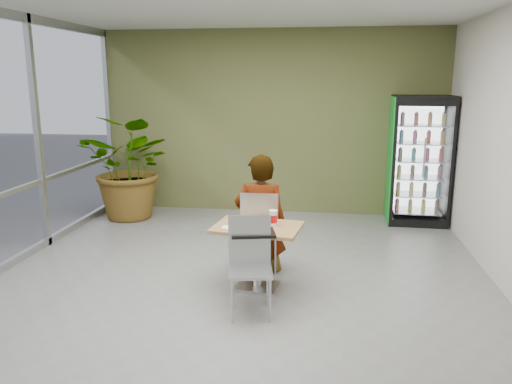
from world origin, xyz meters
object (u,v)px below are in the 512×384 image
(chair_far, at_px, (260,225))
(soda_cup, at_px, (273,218))
(beverage_fridge, at_px, (419,160))
(dining_table, at_px, (257,244))
(potted_plant, at_px, (132,167))
(chair_near, at_px, (250,257))
(cafeteria_tray, at_px, (253,233))
(seated_woman, at_px, (260,225))

(chair_far, height_order, soda_cup, chair_far)
(chair_far, height_order, beverage_fridge, beverage_fridge)
(dining_table, xyz_separation_m, chair_far, (-0.04, 0.51, 0.07))
(potted_plant, bearing_deg, beverage_fridge, 4.78)
(chair_near, height_order, cafeteria_tray, chair_near)
(chair_far, relative_size, soda_cup, 6.01)
(dining_table, relative_size, soda_cup, 6.07)
(dining_table, height_order, beverage_fridge, beverage_fridge)
(dining_table, xyz_separation_m, soda_cup, (0.17, 0.05, 0.30))
(chair_far, xyz_separation_m, potted_plant, (-2.49, 2.16, 0.29))
(chair_far, distance_m, seated_woman, 0.06)
(chair_far, xyz_separation_m, soda_cup, (0.21, -0.46, 0.23))
(chair_near, xyz_separation_m, soda_cup, (0.17, 0.60, 0.25))
(chair_near, relative_size, potted_plant, 0.56)
(chair_far, height_order, seated_woman, seated_woman)
(chair_near, xyz_separation_m, seated_woman, (-0.04, 1.11, 0.01))
(chair_far, distance_m, chair_near, 1.06)
(soda_cup, relative_size, cafeteria_tray, 0.37)
(potted_plant, bearing_deg, chair_near, -51.87)
(chair_far, relative_size, chair_near, 1.04)
(dining_table, distance_m, soda_cup, 0.35)
(chair_far, xyz_separation_m, cafeteria_tray, (0.03, -0.83, 0.16))
(chair_far, distance_m, soda_cup, 0.55)
(chair_far, relative_size, cafeteria_tray, 2.23)
(seated_woman, height_order, soda_cup, seated_woman)
(cafeteria_tray, bearing_deg, chair_near, -89.12)
(beverage_fridge, bearing_deg, chair_near, -120.65)
(soda_cup, xyz_separation_m, beverage_fridge, (2.09, 3.02, 0.22))
(beverage_fridge, bearing_deg, seated_woman, -131.23)
(seated_woman, distance_m, cafeteria_tray, 0.90)
(soda_cup, relative_size, potted_plant, 0.10)
(cafeteria_tray, bearing_deg, dining_table, 89.05)
(chair_far, relative_size, potted_plant, 0.58)
(dining_table, xyz_separation_m, cafeteria_tray, (-0.01, -0.31, 0.23))
(dining_table, height_order, potted_plant, potted_plant)
(dining_table, bearing_deg, seated_woman, 93.98)
(chair_far, xyz_separation_m, seated_woman, (-0.00, 0.06, -0.01))
(beverage_fridge, bearing_deg, soda_cup, -123.32)
(potted_plant, bearing_deg, soda_cup, -44.15)
(cafeteria_tray, xyz_separation_m, beverage_fridge, (2.27, 3.38, 0.29))
(seated_woman, bearing_deg, dining_table, 92.52)
(soda_cup, bearing_deg, dining_table, -162.91)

